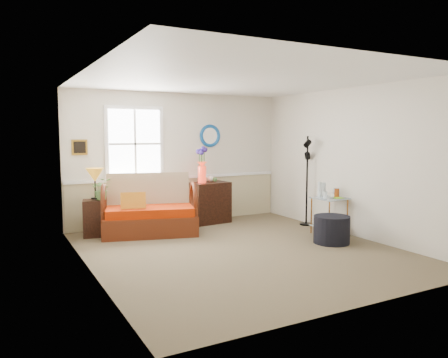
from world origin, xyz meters
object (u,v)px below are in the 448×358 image
cabinet (209,202)px  loveseat (150,204)px  lamp_stand (94,218)px  ottoman (332,229)px  side_table (329,216)px  floor_lamp (307,181)px

cabinet → loveseat: bearing=-169.7°
lamp_stand → ottoman: size_ratio=1.09×
side_table → loveseat: bearing=151.5°
cabinet → ottoman: bearing=-72.7°
loveseat → ottoman: 3.19m
loveseat → cabinet: (1.39, 0.40, -0.12)m
loveseat → floor_lamp: floor_lamp is taller
loveseat → ottoman: (2.43, -2.05, -0.31)m
floor_lamp → ottoman: size_ratio=2.97×
cabinet → floor_lamp: floor_lamp is taller
loveseat → side_table: (2.83, -1.53, -0.20)m
side_table → floor_lamp: 1.00m
ottoman → floor_lamp: bearing=67.7°
floor_lamp → loveseat: bearing=148.1°
lamp_stand → cabinet: (2.31, 0.10, 0.09)m
cabinet → side_table: size_ratio=1.24×
loveseat → ottoman: size_ratio=2.78×
lamp_stand → floor_lamp: 4.06m
lamp_stand → side_table: (3.74, -1.83, 0.01)m
loveseat → cabinet: loveseat is taller
floor_lamp → ottoman: 1.59m
side_table → ottoman: bearing=-127.9°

